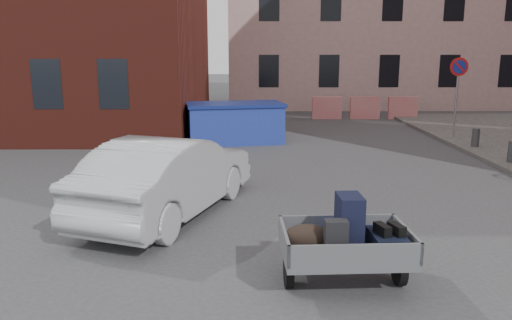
{
  "coord_description": "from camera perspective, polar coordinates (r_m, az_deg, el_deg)",
  "views": [
    {
      "loc": [
        -0.8,
        -7.15,
        2.97
      ],
      "look_at": [
        -0.74,
        1.4,
        1.1
      ],
      "focal_mm": 35.0,
      "sensor_mm": 36.0,
      "label": 1
    }
  ],
  "objects": [
    {
      "name": "ground",
      "position": [
        7.79,
        5.65,
        -10.16
      ],
      "size": [
        120.0,
        120.0,
        0.0
      ],
      "primitive_type": "plane",
      "color": "#38383A",
      "rests_on": "ground"
    },
    {
      "name": "no_parking_sign",
      "position": [
        18.0,
        22.08,
        8.39
      ],
      "size": [
        0.6,
        0.09,
        2.65
      ],
      "color": "gray",
      "rests_on": "sidewalk"
    },
    {
      "name": "barriers",
      "position": [
        22.84,
        12.34,
        5.84
      ],
      "size": [
        4.7,
        0.18,
        1.0
      ],
      "color": "red",
      "rests_on": "ground"
    },
    {
      "name": "trailer",
      "position": [
        6.51,
        10.08,
        -9.14
      ],
      "size": [
        1.64,
        1.83,
        1.2
      ],
      "rotation": [
        0.0,
        0.0,
        0.04
      ],
      "color": "black",
      "rests_on": "ground"
    },
    {
      "name": "dumpster",
      "position": [
        16.51,
        -2.42,
        4.29
      ],
      "size": [
        3.38,
        2.17,
        1.32
      ],
      "rotation": [
        0.0,
        0.0,
        0.18
      ],
      "color": "#2237A2",
      "rests_on": "ground"
    },
    {
      "name": "silver_car",
      "position": [
        9.3,
        -9.85,
        -1.77
      ],
      "size": [
        2.96,
        4.72,
        1.47
      ],
      "primitive_type": "imported",
      "rotation": [
        0.0,
        0.0,
        2.8
      ],
      "color": "#B0B2B8",
      "rests_on": "ground"
    }
  ]
}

